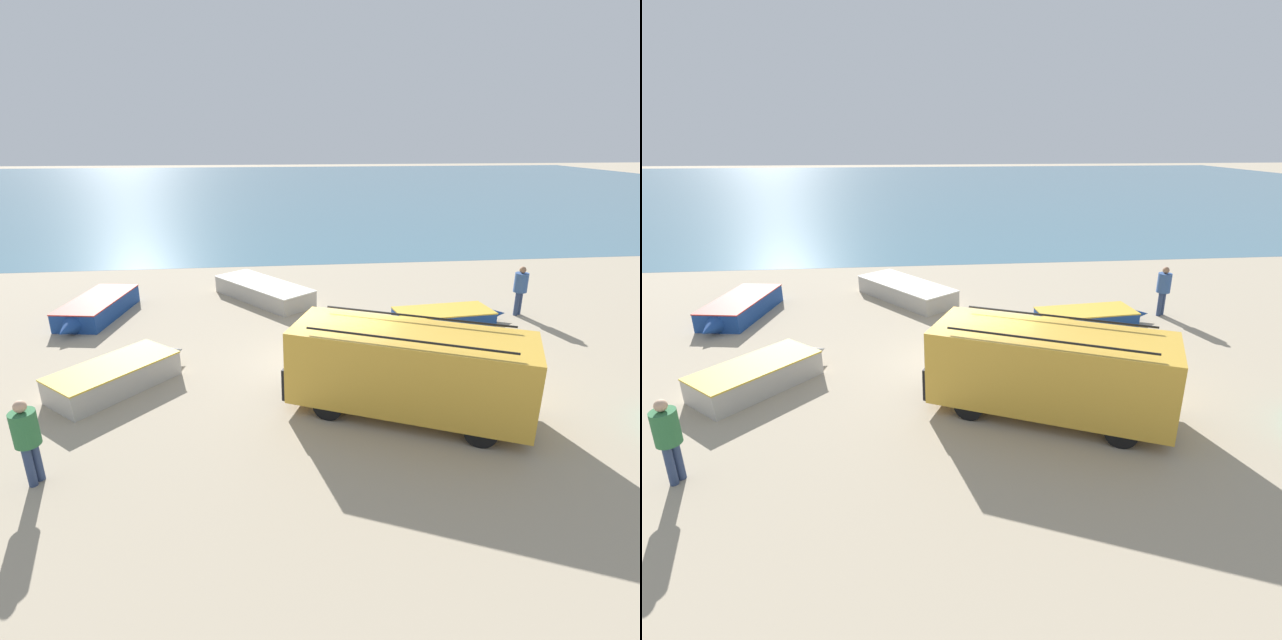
{
  "view_description": "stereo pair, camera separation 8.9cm",
  "coord_description": "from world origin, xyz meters",
  "views": [
    {
      "loc": [
        -1.83,
        -11.87,
        6.03
      ],
      "look_at": [
        -0.33,
        1.55,
        1.0
      ],
      "focal_mm": 28.0,
      "sensor_mm": 36.0,
      "label": 1
    },
    {
      "loc": [
        -1.74,
        -11.87,
        6.03
      ],
      "look_at": [
        -0.33,
        1.55,
        1.0
      ],
      "focal_mm": 28.0,
      "sensor_mm": 36.0,
      "label": 2
    }
  ],
  "objects": [
    {
      "name": "sea_water",
      "position": [
        0.0,
        52.0,
        0.0
      ],
      "size": [
        120.0,
        80.0,
        0.01
      ],
      "primitive_type": "cube",
      "color": "#477084",
      "rests_on": "ground_plane"
    },
    {
      "name": "ground_plane",
      "position": [
        0.0,
        0.0,
        0.0
      ],
      "size": [
        200.0,
        200.0,
        0.0
      ],
      "primitive_type": "plane",
      "color": "tan"
    },
    {
      "name": "fishing_rowboat_4",
      "position": [
        -7.78,
        5.37,
        0.33
      ],
      "size": [
        2.09,
        4.42,
        0.65
      ],
      "rotation": [
        0.0,
        0.0,
        4.55
      ],
      "color": "navy",
      "rests_on": "ground_plane"
    },
    {
      "name": "fishing_rowboat_3",
      "position": [
        -2.06,
        6.93,
        0.33
      ],
      "size": [
        4.09,
        4.86,
        0.66
      ],
      "rotation": [
        0.0,
        0.0,
        2.23
      ],
      "color": "#ADA89E",
      "rests_on": "ground_plane"
    },
    {
      "name": "parked_van",
      "position": [
        1.25,
        -2.07,
        1.12
      ],
      "size": [
        5.66,
        3.97,
        2.13
      ],
      "rotation": [
        0.0,
        0.0,
        2.71
      ],
      "color": "gold",
      "rests_on": "ground_plane"
    },
    {
      "name": "fisherman_1",
      "position": [
        -6.18,
        -3.74,
        1.02
      ],
      "size": [
        0.45,
        0.45,
        1.71
      ],
      "rotation": [
        0.0,
        0.0,
        5.88
      ],
      "color": "navy",
      "rests_on": "ground_plane"
    },
    {
      "name": "fisherman_0",
      "position": [
        7.0,
        4.0,
        1.05
      ],
      "size": [
        0.46,
        0.46,
        1.76
      ],
      "rotation": [
        0.0,
        0.0,
        5.27
      ],
      "color": "navy",
      "rests_on": "ground_plane"
    },
    {
      "name": "fishing_rowboat_0",
      "position": [
        -5.64,
        -0.01,
        0.33
      ],
      "size": [
        3.22,
        3.43,
        0.65
      ],
      "rotation": [
        0.0,
        0.0,
        0.84
      ],
      "color": "#ADA89E",
      "rests_on": "ground_plane"
    },
    {
      "name": "fishing_rowboat_1",
      "position": [
        4.16,
        3.37,
        0.26
      ],
      "size": [
        4.0,
        1.66,
        0.51
      ],
      "rotation": [
        0.0,
        0.0,
        0.09
      ],
      "color": "navy",
      "rests_on": "ground_plane"
    }
  ]
}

